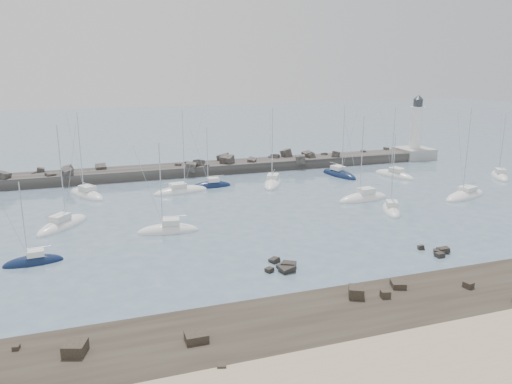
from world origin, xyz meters
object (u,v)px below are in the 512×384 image
Objects in this scene: sailboat_2 at (34,262)px; sailboat_5 at (168,231)px; sailboat_1 at (86,195)px; sailboat_4 at (181,192)px; sailboat_13 at (211,186)px; sailboat_7 at (391,210)px; sailboat_6 at (273,184)px; sailboat_9 at (363,199)px; sailboat_10 at (394,176)px; sailboat_12 at (499,177)px; sailboat_11 at (465,196)px; sailboat_8 at (339,175)px; sailboat_3 at (63,226)px; lighthouse at (415,144)px.

sailboat_2 is 15.96m from sailboat_5.
sailboat_4 is at bearing -10.23° from sailboat_1.
sailboat_1 is 1.30× the size of sailboat_13.
sailboat_5 is 1.03× the size of sailboat_7.
sailboat_6 reaches higher than sailboat_9.
sailboat_12 is (17.82, -7.18, 0.01)m from sailboat_10.
sailboat_6 is 31.15m from sailboat_11.
sailboat_8 is (45.02, 0.29, 0.00)m from sailboat_1.
sailboat_9 reaches higher than sailboat_13.
sailboat_12 is (75.37, 4.65, -0.00)m from sailboat_3.
sailboat_11 is (25.64, -17.69, -0.01)m from sailboat_6.
sailboat_4 is 0.99× the size of sailboat_6.
sailboat_1 is at bearing 160.36° from sailboat_11.
sailboat_2 is 37.19m from sailboat_13.
sailboat_13 is (10.85, 21.27, -0.01)m from sailboat_5.
sailboat_4 reaches higher than sailboat_9.
lighthouse is 1.33× the size of sailboat_13.
sailboat_3 is 1.19× the size of sailboat_7.
sailboat_6 is at bearing 34.41° from sailboat_2.
sailboat_2 is 0.69× the size of sailboat_9.
sailboat_1 reaches higher than sailboat_9.
sailboat_10 is at bearing 11.61° from sailboat_3.
sailboat_3 is 0.99× the size of sailboat_4.
sailboat_3 is (2.51, 11.84, 0.01)m from sailboat_2.
sailboat_10 is (39.90, -0.94, 0.01)m from sailboat_4.
sailboat_9 is (-4.74, -16.63, 0.01)m from sailboat_8.
sailboat_6 is at bearing 168.66° from sailboat_12.
sailboat_1 is 1.03× the size of sailboat_10.
sailboat_9 is at bearing 9.94° from sailboat_5.
sailboat_12 is at bearing 30.31° from sailboat_11.
lighthouse reaches higher than sailboat_12.
sailboat_9 is 25.58m from sailboat_13.
sailboat_12 is (31.42, 12.24, 0.01)m from sailboat_7.
sailboat_6 is at bearing 177.18° from sailboat_10.
sailboat_2 is at bearing -145.59° from sailboat_6.
sailboat_5 is at bearing -117.02° from sailboat_13.
sailboat_9 is 19.07m from sailboat_10.
sailboat_6 is 1.15× the size of sailboat_12.
sailboat_8 is (30.48, 2.91, 0.02)m from sailboat_4.
sailboat_4 reaches higher than sailboat_2.
sailboat_8 is at bearing 0.37° from sailboat_1.
sailboat_6 is 1.31× the size of sailboat_13.
sailboat_3 is at bearing -176.47° from sailboat_12.
lighthouse is at bearing 26.96° from sailboat_2.
sailboat_13 is (-49.05, -11.34, -2.95)m from lighthouse.
sailboat_1 is 1.16× the size of sailboat_5.
lighthouse is 1.03× the size of sailboat_8.
sailboat_4 reaches higher than sailboat_10.
sailboat_12 is 1.14× the size of sailboat_13.
sailboat_2 is 31.82m from sailboat_4.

